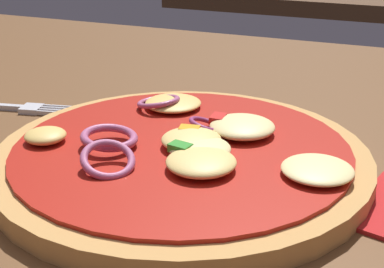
% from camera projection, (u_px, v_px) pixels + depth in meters
% --- Properties ---
extents(dining_table, '(1.42, 0.94, 0.03)m').
position_uv_depth(dining_table, '(174.00, 209.00, 0.39)').
color(dining_table, brown).
rests_on(dining_table, ground).
extents(pizza, '(0.27, 0.27, 0.03)m').
position_uv_depth(pizza, '(183.00, 156.00, 0.41)').
color(pizza, tan).
rests_on(pizza, dining_table).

